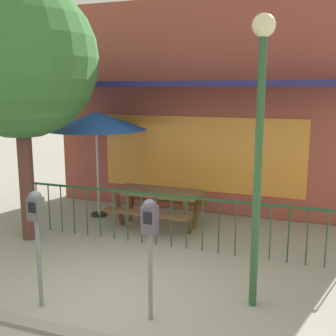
{
  "coord_description": "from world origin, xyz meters",
  "views": [
    {
      "loc": [
        2.56,
        -4.56,
        2.83
      ],
      "look_at": [
        -0.07,
        2.58,
        1.37
      ],
      "focal_mm": 44.6,
      "sensor_mm": 36.0,
      "label": 1
    }
  ],
  "objects_px": {
    "street_tree": "(19,60)",
    "street_lamp": "(260,121)",
    "patio_umbrella": "(96,121)",
    "parking_meter_near": "(36,218)",
    "parking_meter_far": "(150,228)",
    "picnic_table_left": "(158,198)"
  },
  "relations": [
    {
      "from": "parking_meter_far",
      "to": "street_lamp",
      "type": "height_order",
      "value": "street_lamp"
    },
    {
      "from": "street_tree",
      "to": "street_lamp",
      "type": "xyz_separation_m",
      "value": [
        4.4,
        -1.05,
        -0.89
      ]
    },
    {
      "from": "parking_meter_far",
      "to": "street_lamp",
      "type": "bearing_deg",
      "value": 34.86
    },
    {
      "from": "picnic_table_left",
      "to": "parking_meter_far",
      "type": "height_order",
      "value": "parking_meter_far"
    },
    {
      "from": "street_lamp",
      "to": "patio_umbrella",
      "type": "bearing_deg",
      "value": 144.34
    },
    {
      "from": "picnic_table_left",
      "to": "street_tree",
      "type": "height_order",
      "value": "street_tree"
    },
    {
      "from": "parking_meter_far",
      "to": "street_tree",
      "type": "xyz_separation_m",
      "value": [
        -3.27,
        1.84,
        2.13
      ]
    },
    {
      "from": "patio_umbrella",
      "to": "parking_meter_near",
      "type": "bearing_deg",
      "value": -71.39
    },
    {
      "from": "parking_meter_far",
      "to": "street_tree",
      "type": "height_order",
      "value": "street_tree"
    },
    {
      "from": "patio_umbrella",
      "to": "street_tree",
      "type": "relative_size",
      "value": 0.49
    },
    {
      "from": "picnic_table_left",
      "to": "parking_meter_near",
      "type": "bearing_deg",
      "value": -94.24
    },
    {
      "from": "picnic_table_left",
      "to": "parking_meter_near",
      "type": "relative_size",
      "value": 1.17
    },
    {
      "from": "patio_umbrella",
      "to": "street_lamp",
      "type": "relative_size",
      "value": 0.63
    },
    {
      "from": "parking_meter_far",
      "to": "street_tree",
      "type": "distance_m",
      "value": 4.31
    },
    {
      "from": "picnic_table_left",
      "to": "street_tree",
      "type": "relative_size",
      "value": 0.39
    },
    {
      "from": "patio_umbrella",
      "to": "parking_meter_near",
      "type": "relative_size",
      "value": 1.49
    },
    {
      "from": "patio_umbrella",
      "to": "street_tree",
      "type": "distance_m",
      "value": 2.17
    },
    {
      "from": "parking_meter_near",
      "to": "street_tree",
      "type": "distance_m",
      "value": 3.44
    },
    {
      "from": "patio_umbrella",
      "to": "parking_meter_far",
      "type": "xyz_separation_m",
      "value": [
        2.75,
        -3.57,
        -0.94
      ]
    },
    {
      "from": "parking_meter_near",
      "to": "street_tree",
      "type": "bearing_deg",
      "value": 131.23
    },
    {
      "from": "parking_meter_near",
      "to": "street_lamp",
      "type": "xyz_separation_m",
      "value": [
        2.61,
        0.99,
        1.22
      ]
    },
    {
      "from": "street_lamp",
      "to": "street_tree",
      "type": "bearing_deg",
      "value": 166.53
    }
  ]
}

